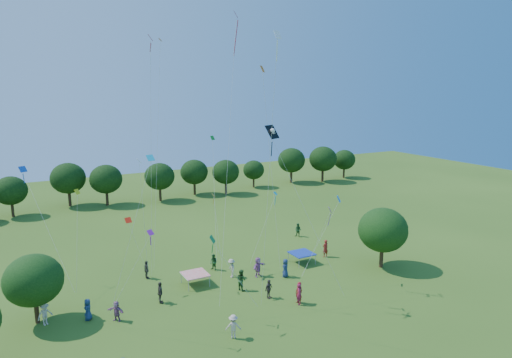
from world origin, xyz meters
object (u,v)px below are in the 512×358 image
object	(u,v)px
pirate_kite	(274,135)
red_high_kite	(233,71)
tent_red_stripe	(195,274)
near_tree_north	(33,280)
near_tree_east	(383,230)
tent_blue	(302,253)

from	to	relation	value
pirate_kite	red_high_kite	bearing A→B (deg)	105.44
tent_red_stripe	red_high_kite	bearing A→B (deg)	-31.03
tent_red_stripe	red_high_kite	size ratio (longest dim) A/B	0.10
near_tree_north	red_high_kite	distance (m)	22.49
near_tree_east	tent_red_stripe	size ratio (longest dim) A/B	2.77
near_tree_east	red_high_kite	distance (m)	21.37
near_tree_north	tent_blue	distance (m)	24.76
pirate_kite	red_high_kite	size ratio (longest dim) A/B	0.60
near_tree_east	tent_red_stripe	xyz separation A→B (m)	(-17.93, 4.87, -2.85)
near_tree_north	pirate_kite	world-z (taller)	pirate_kite
pirate_kite	red_high_kite	xyz separation A→B (m)	(-1.27, 4.60, 4.94)
near_tree_east	red_high_kite	bearing A→B (deg)	168.59
tent_blue	pirate_kite	size ratio (longest dim) A/B	0.16
near_tree_north	tent_blue	size ratio (longest dim) A/B	2.47
pirate_kite	red_high_kite	world-z (taller)	red_high_kite
near_tree_east	tent_red_stripe	bearing A→B (deg)	164.82
pirate_kite	red_high_kite	distance (m)	6.87
pirate_kite	near_tree_east	bearing A→B (deg)	6.78
near_tree_east	pirate_kite	distance (m)	17.01
tent_blue	pirate_kite	xyz separation A→B (m)	(-7.14, -6.29, 13.02)
near_tree_north	pirate_kite	distance (m)	21.24
tent_red_stripe	pirate_kite	distance (m)	15.19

